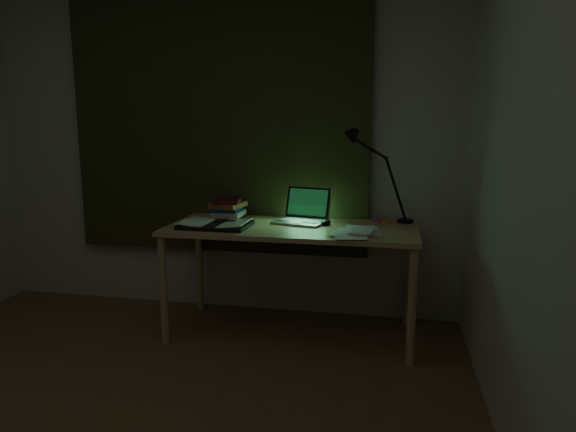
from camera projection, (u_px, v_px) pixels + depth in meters
name	position (u px, v px, depth m)	size (l,w,h in m)	color
wall_back	(219.00, 142.00, 3.76)	(3.50, 0.00, 2.50)	beige
wall_right	(568.00, 170.00, 1.48)	(0.00, 4.00, 2.50)	beige
curtain	(217.00, 114.00, 3.68)	(2.20, 0.06, 2.00)	#2A2D16
desk	(292.00, 281.00, 3.37)	(1.60, 0.70, 0.73)	tan
laptop	(300.00, 206.00, 3.39)	(0.33, 0.37, 0.24)	#A6A5AA
open_textbook	(216.00, 224.00, 3.28)	(0.43, 0.31, 0.04)	silver
book_stack	(228.00, 208.00, 3.54)	(0.19, 0.23, 0.15)	silver
loose_papers	(354.00, 232.00, 3.10)	(0.30, 0.32, 0.02)	silver
mouse	(326.00, 222.00, 3.35)	(0.06, 0.10, 0.04)	black
sticky_yellow	(387.00, 222.00, 3.42)	(0.07, 0.07, 0.02)	gold
sticky_pink	(379.00, 221.00, 3.46)	(0.08, 0.08, 0.02)	#CE5079
desk_lamp	(407.00, 179.00, 3.39)	(0.39, 0.30, 0.58)	black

